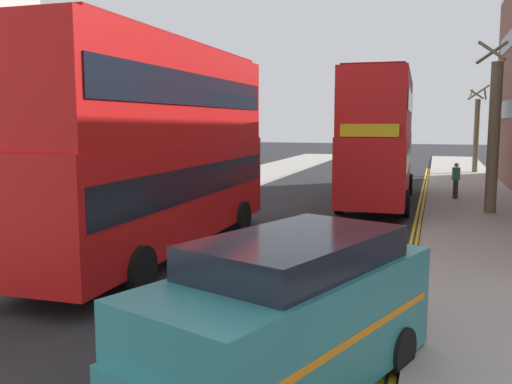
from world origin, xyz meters
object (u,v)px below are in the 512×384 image
object	(u,v)px
double_decker_bus_away	(158,143)
pedestrian_far	(456,180)
double_decker_bus_oncoming	(380,134)
taxi_minivan	(286,317)

from	to	relation	value
double_decker_bus_away	pedestrian_far	size ratio (longest dim) A/B	6.69
pedestrian_far	double_decker_bus_oncoming	bearing A→B (deg)	-154.57
taxi_minivan	double_decker_bus_away	bearing A→B (deg)	128.97
pedestrian_far	double_decker_bus_away	bearing A→B (deg)	-121.50
double_decker_bus_away	taxi_minivan	bearing A→B (deg)	-51.03
taxi_minivan	pedestrian_far	bearing A→B (deg)	82.27
double_decker_bus_oncoming	taxi_minivan	bearing A→B (deg)	-88.12
double_decker_bus_away	taxi_minivan	distance (m)	8.68
double_decker_bus_away	pedestrian_far	distance (m)	15.40
pedestrian_far	taxi_minivan	bearing A→B (deg)	-97.73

